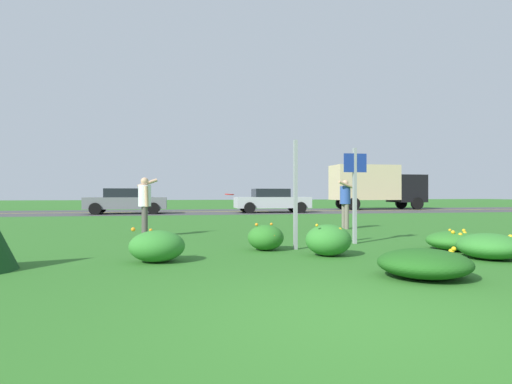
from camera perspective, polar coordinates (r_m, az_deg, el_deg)
The scene contains 17 objects.
ground_plane at distance 15.62m, azimuth -4.23°, elevation -4.51°, with size 120.00×120.00×0.00m, color #2D6B23.
highway_strip at distance 27.36m, azimuth -7.05°, elevation -2.62°, with size 120.00×8.00×0.01m, color #424244.
highway_center_stripe at distance 27.36m, azimuth -7.05°, elevation -2.61°, with size 120.00×0.16×0.00m, color yellow.
daylily_clump_mid_right at distance 8.87m, azimuth 28.62°, elevation -6.33°, with size 1.09×1.17×0.52m.
daylily_clump_mid_left at distance 6.56m, azimuth 21.47°, elevation -8.81°, with size 1.29×1.29×0.44m.
daylily_clump_front_right at distance 8.97m, azimuth 1.29°, elevation -6.05°, with size 0.75×0.77×0.57m.
daylily_clump_front_center at distance 9.89m, azimuth 24.96°, elevation -5.89°, with size 1.14×1.22×0.44m.
daylily_clump_mid_center at distance 8.30m, azimuth 9.59°, elevation -6.31°, with size 0.87×0.86×0.62m.
daylily_clump_front_left at distance 7.64m, azimuth -13.02°, elevation -7.03°, with size 0.96×0.82×0.60m.
sign_post_near_path at distance 9.10m, azimuth 5.26°, elevation -0.34°, with size 0.07×0.10×2.32m.
sign_post_by_roadside at distance 10.34m, azimuth 13.00°, elevation 0.87°, with size 0.56×0.10×2.25m.
person_thrower_white_shirt at distance 12.06m, azimuth -14.56°, elevation -1.19°, with size 0.56×0.56×1.62m.
person_catcher_blue_shirt at distance 14.50m, azimuth 11.76°, elevation -1.00°, with size 0.56×0.56×1.62m.
frisbee_red at distance 12.47m, azimuth -3.56°, elevation -0.32°, with size 0.27×0.27×0.05m.
car_gray_center_left at distance 25.63m, azimuth -16.89°, elevation -1.14°, with size 4.50×2.00×1.45m.
car_silver_center_right at distance 26.14m, azimuth 2.11°, elevation -1.13°, with size 4.50×2.00×1.45m.
box_truck_black at distance 32.47m, azimuth 15.63°, elevation 0.95°, with size 6.70×2.46×3.20m.
Camera 1 is at (-1.78, -3.67, 1.19)m, focal length 30.09 mm.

